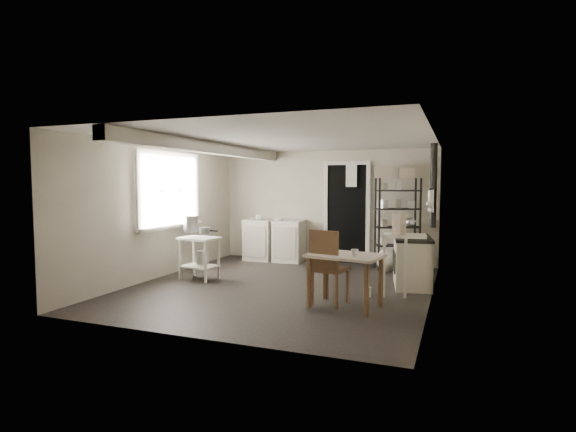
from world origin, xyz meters
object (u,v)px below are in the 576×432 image
(base_cabinets, at_px, (274,239))
(flour_sack, at_px, (387,259))
(prep_table, at_px, (199,256))
(stockpot, at_px, (191,224))
(work_table, at_px, (345,279))
(shelf_rack, at_px, (398,219))
(chair, at_px, (330,268))
(stove, at_px, (412,259))

(base_cabinets, distance_m, flour_sack, 2.44)
(prep_table, height_order, stockpot, stockpot)
(prep_table, bearing_deg, work_table, -16.37)
(prep_table, distance_m, base_cabinets, 2.21)
(prep_table, bearing_deg, shelf_rack, 35.33)
(prep_table, height_order, base_cabinets, base_cabinets)
(base_cabinets, bearing_deg, prep_table, -104.89)
(base_cabinets, relative_size, chair, 1.29)
(stove, xyz_separation_m, chair, (-0.94, -1.46, 0.05))
(stockpot, relative_size, work_table, 0.30)
(base_cabinets, relative_size, work_table, 1.41)
(base_cabinets, xyz_separation_m, flour_sack, (2.40, -0.38, -0.22))
(base_cabinets, bearing_deg, shelf_rack, -2.98)
(stockpot, distance_m, shelf_rack, 3.82)
(stove, relative_size, work_table, 1.08)
(shelf_rack, relative_size, stove, 1.73)
(base_cabinets, bearing_deg, flour_sack, -11.40)
(flour_sack, bearing_deg, shelf_rack, 68.26)
(prep_table, relative_size, base_cabinets, 0.55)
(stockpot, relative_size, shelf_rack, 0.16)
(prep_table, height_order, flour_sack, prep_table)
(chair, bearing_deg, stove, 67.98)
(work_table, height_order, flour_sack, work_table)
(shelf_rack, distance_m, flour_sack, 0.81)
(prep_table, distance_m, shelf_rack, 3.73)
(prep_table, relative_size, flour_sack, 1.68)
(stockpot, xyz_separation_m, flour_sack, (3.05, 1.75, -0.70))
(chair, bearing_deg, prep_table, 174.90)
(stockpot, distance_m, flour_sack, 3.58)
(stockpot, xyz_separation_m, stove, (3.60, 0.73, -0.50))
(chair, xyz_separation_m, flour_sack, (0.39, 2.48, -0.24))
(work_table, bearing_deg, prep_table, 163.63)
(flour_sack, bearing_deg, stove, -61.74)
(prep_table, relative_size, shelf_rack, 0.42)
(stockpot, distance_m, work_table, 3.06)
(work_table, relative_size, flour_sack, 2.17)
(prep_table, height_order, chair, chair)
(chair, height_order, flour_sack, chair)
(stockpot, distance_m, base_cabinets, 2.28)
(prep_table, bearing_deg, stockpot, 170.63)
(prep_table, relative_size, chair, 0.71)
(stove, height_order, work_table, stove)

